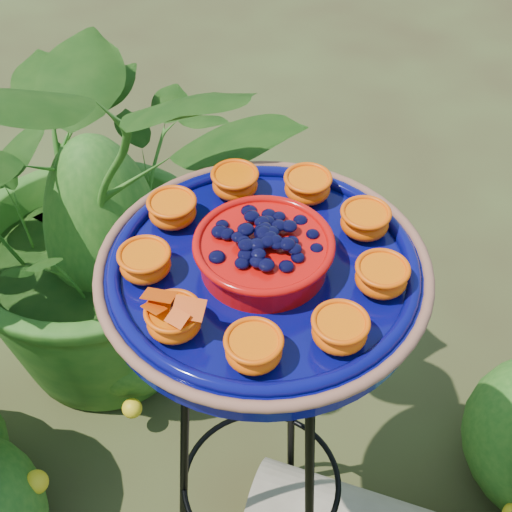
# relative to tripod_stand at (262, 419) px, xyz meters

# --- Properties ---
(tripod_stand) EXTENTS (0.34, 0.35, 0.86)m
(tripod_stand) POSITION_rel_tripod_stand_xyz_m (0.00, 0.00, 0.00)
(tripod_stand) COLOR black
(tripod_stand) RESTS_ON ground
(feeder_dish) EXTENTS (0.47, 0.47, 0.10)m
(feeder_dish) POSITION_rel_tripod_stand_xyz_m (-0.00, -0.00, 0.38)
(feeder_dish) COLOR #070852
(feeder_dish) RESTS_ON tripod_stand
(shrub_back_left) EXTENTS (1.20, 1.14, 1.03)m
(shrub_back_left) POSITION_rel_tripod_stand_xyz_m (-0.60, 0.32, -0.01)
(shrub_back_left) COLOR #1F5015
(shrub_back_left) RESTS_ON ground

